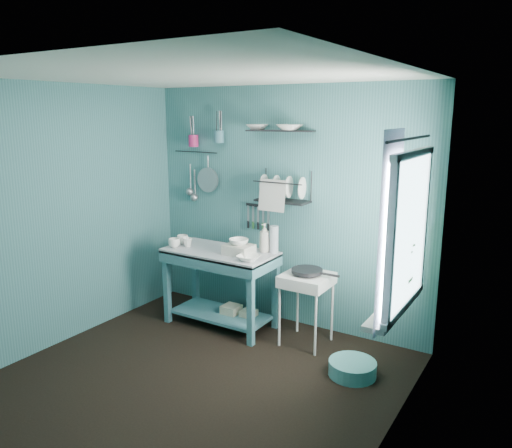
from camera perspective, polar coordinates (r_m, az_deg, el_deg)
The scene contains 36 objects.
floor at distance 4.49m, azimuth -6.56°, elevation -17.12°, with size 3.20×3.20×0.00m, color black.
ceiling at distance 3.91m, azimuth -7.52°, elevation 16.57°, with size 3.20×3.20×0.00m, color silver.
wall_back at distance 5.25m, azimuth 3.28°, elevation 1.92°, with size 3.20×3.20×0.00m, color #34696B.
wall_front at distance 3.06m, azimuth -25.00°, elevation -7.19°, with size 3.20×3.20×0.00m, color #34696B.
wall_left at distance 5.16m, azimuth -21.01°, elevation 0.90°, with size 3.00×3.00×0.00m, color #34696B.
wall_right at distance 3.30m, azimuth 15.32°, elevation -5.02°, with size 3.00×3.00×0.00m, color #34696B.
work_counter at distance 5.32m, azimuth -4.08°, elevation -7.31°, with size 1.17×0.58×0.83m, color #396E77.
mug_left at distance 5.35m, azimuth -9.34°, elevation -2.16°, with size 0.12×0.12×0.10m, color white.
mug_mid at distance 5.36m, azimuth -7.83°, elevation -2.10°, with size 0.10×0.10×0.09m, color white.
mug_right at distance 5.48m, azimuth -8.40°, elevation -1.77°, with size 0.12×0.12×0.10m, color white.
wash_tub at distance 5.03m, azimuth -1.98°, elevation -2.94°, with size 0.28×0.22×0.10m, color #B8B4A8.
tub_bowl at distance 5.00m, azimuth -1.99°, elevation -2.06°, with size 0.20×0.20×0.06m, color white.
soap_bottle at distance 5.09m, azimuth 0.98°, elevation -1.57°, with size 0.12×0.12×0.30m, color #B8B4A8.
water_bottle at distance 5.06m, azimuth 2.07°, elevation -1.78°, with size 0.09×0.09×0.28m, color #A7AFBA.
counter_bowl at distance 4.82m, azimuth -0.86°, elevation -3.90°, with size 0.22×0.22×0.05m, color white.
hotplate_stand at distance 4.95m, azimuth 5.75°, elevation -9.65°, with size 0.44×0.44×0.71m, color silver.
frying_pan at distance 4.81m, azimuth 5.86°, elevation -5.33°, with size 0.30×0.30×0.04m, color black.
knife_strip at distance 5.37m, azimuth 0.30°, elevation 2.11°, with size 0.32×0.02×0.03m, color black.
dish_rack at distance 5.07m, azimuth 3.08°, elevation 4.32°, with size 0.55×0.24×0.32m, color black.
upper_shelf at distance 5.07m, azimuth 2.87°, elevation 10.60°, with size 0.70×0.18×0.01m, color black.
shelf_bowl_left at distance 5.21m, azimuth 0.16°, elevation 10.35°, with size 0.21×0.21×0.05m, color white.
shelf_bowl_right at distance 5.03m, azimuth 3.85°, elevation 10.20°, with size 0.23×0.23×0.06m, color white.
utensil_cup_magenta at distance 5.73m, azimuth -7.16°, elevation 9.42°, with size 0.11×0.11×0.13m, color #B6215D.
utensil_cup_teal at distance 5.51m, azimuth -4.25°, elevation 9.93°, with size 0.11×0.11×0.13m, color #3B6E7B.
colander at distance 5.69m, azimuth -5.53°, elevation 5.03°, with size 0.28×0.28×0.03m, color #989A9F.
ladle_outer at distance 5.86m, azimuth -7.51°, elevation 5.35°, with size 0.01×0.01×0.30m, color #989A9F.
ladle_inner at distance 5.82m, azimuth -7.00°, elevation 4.72°, with size 0.01×0.01×0.30m, color #989A9F.
hook_rail at distance 5.78m, azimuth -6.90°, elevation 8.18°, with size 0.01×0.01×0.60m, color black.
window_glass at distance 3.68m, azimuth 17.26°, elevation -0.88°, with size 1.10×1.10×0.00m, color white.
windowsill at distance 3.88m, azimuth 15.46°, elevation -9.23°, with size 0.16×0.95×0.04m, color silver.
curtain at distance 3.41m, azimuth 14.96°, elevation -0.95°, with size 1.35×1.35×0.00m, color white.
curtain_rod at distance 3.61m, azimuth 17.24°, elevation 9.30°, with size 0.02×0.02×1.05m, color black.
potted_plant at distance 3.88m, azimuth 15.54°, elevation -5.07°, with size 0.27×0.27×0.49m, color #386428.
storage_tin_large at distance 5.41m, azimuth -2.84°, elevation -10.37°, with size 0.18×0.18×0.22m, color tan.
storage_tin_small at distance 5.34m, azimuth -0.85°, elevation -10.82°, with size 0.15×0.15×0.20m, color tan.
floor_basin at distance 4.56m, azimuth 10.96°, elevation -15.89°, with size 0.41×0.41×0.13m, color teal.
Camera 1 is at (2.46, -3.03, 2.23)m, focal length 35.00 mm.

